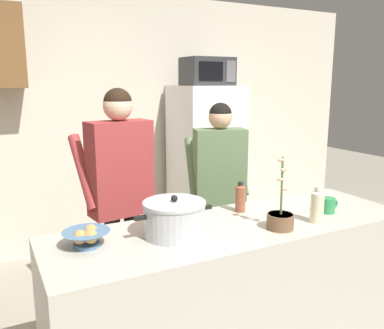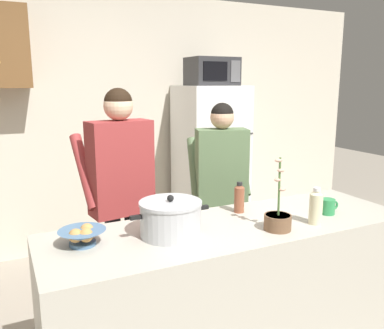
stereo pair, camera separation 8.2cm
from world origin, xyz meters
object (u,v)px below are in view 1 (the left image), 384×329
refrigerator (206,166)px  person_by_sink (219,178)px  microwave (207,72)px  bottle_near_edge (317,205)px  bottle_mid_counter (240,197)px  person_near_pot (120,181)px  coffee_mug (328,205)px  bread_bowl (87,237)px  potted_orchid (280,218)px  cooking_pot (174,219)px

refrigerator → person_by_sink: refrigerator is taller
microwave → bottle_near_edge: size_ratio=2.24×
bottle_mid_counter → person_by_sink: bearing=69.7°
person_near_pot → coffee_mug: bearing=-39.5°
microwave → bottle_near_edge: (-0.41, -2.01, -0.80)m
microwave → bread_bowl: bearing=-133.6°
bottle_mid_counter → coffee_mug: bearing=-29.3°
person_near_pot → potted_orchid: size_ratio=4.15×
refrigerator → person_by_sink: (-0.44, -1.01, 0.13)m
person_by_sink → bottle_near_edge: person_by_sink is taller
refrigerator → potted_orchid: bearing=-108.1°
refrigerator → bread_bowl: size_ratio=7.11×
refrigerator → coffee_mug: bearing=-96.2°
cooking_pot → bottle_mid_counter: (0.54, 0.18, 0.00)m
bottle_near_edge → potted_orchid: size_ratio=0.53×
microwave → bottle_mid_counter: size_ratio=2.49×
bottle_mid_counter → microwave: bearing=67.3°
refrigerator → bottle_near_edge: 2.08m
bottle_mid_counter → refrigerator: bearing=67.6°
microwave → bottle_near_edge: 2.20m
person_near_pot → person_by_sink: (0.83, 0.05, -0.09)m
coffee_mug → potted_orchid: bearing=-169.0°
bottle_near_edge → bottle_mid_counter: bearing=127.3°
bread_bowl → bottle_mid_counter: bearing=6.5°
bread_bowl → bottle_mid_counter: bottle_mid_counter is taller
coffee_mug → bottle_mid_counter: size_ratio=0.68×
cooking_pot → bottle_near_edge: bearing=-13.3°
refrigerator → bread_bowl: 2.44m
refrigerator → bottle_near_edge: refrigerator is taller
refrigerator → person_by_sink: bearing=-113.7°
bottle_mid_counter → person_near_pot: bearing=133.9°
person_near_pot → person_by_sink: 0.83m
coffee_mug → bottle_near_edge: (-0.19, -0.10, 0.06)m
cooking_pot → bread_bowl: 0.46m
refrigerator → bottle_mid_counter: (-0.69, -1.67, 0.17)m
refrigerator → microwave: 0.98m
bread_bowl → bottle_mid_counter: (0.98, 0.11, 0.04)m
refrigerator → bread_bowl: refrigerator is taller
cooking_pot → potted_orchid: (0.56, -0.18, -0.03)m
person_by_sink → bread_bowl: 1.45m
refrigerator → person_near_pot: (-1.27, -1.06, 0.21)m
cooking_pot → coffee_mug: size_ratio=3.38×
person_near_pot → potted_orchid: person_near_pot is taller
person_near_pot → bottle_near_edge: bearing=-48.5°
refrigerator → potted_orchid: size_ratio=4.15×
person_near_pot → cooking_pot: (0.05, -0.78, -0.04)m
coffee_mug → potted_orchid: potted_orchid is taller
person_near_pot → person_by_sink: size_ratio=1.08×
bread_bowl → cooking_pot: bearing=-8.0°
person_by_sink → cooking_pot: size_ratio=3.53×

